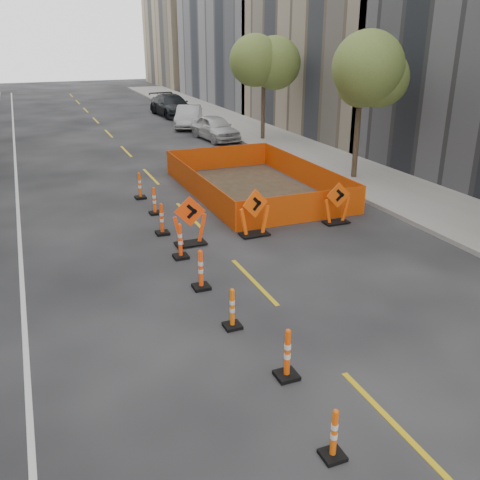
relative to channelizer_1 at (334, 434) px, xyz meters
name	(u,v)px	position (x,y,z in m)	size (l,w,h in m)	color
ground_plane	(331,360)	(1.38, 2.33, -0.46)	(140.00, 140.00, 0.00)	black
sidewalk_right	(365,177)	(10.38, 14.33, -0.39)	(4.00, 90.00, 0.15)	gray
bld_right_c	(373,19)	(18.38, 26.13, 6.54)	(12.00, 16.00, 14.00)	gray
bld_right_e	(204,16)	(18.38, 60.93, 7.54)	(12.00, 14.00, 16.00)	tan
tree_r_b	(361,76)	(9.78, 14.33, 4.06)	(2.80, 2.80, 5.95)	#382B1E
tree_r_c	(264,63)	(9.78, 24.33, 4.06)	(2.80, 2.80, 5.95)	#382B1E
channelizer_1	(334,434)	(0.00, 0.00, 0.00)	(0.36, 0.36, 0.92)	#DC4F09
channelizer_2	(287,354)	(0.27, 2.15, 0.08)	(0.42, 0.42, 1.08)	#DD4709
channelizer_3	(232,308)	(-0.02, 4.30, 0.03)	(0.39, 0.39, 0.98)	#E76109
channelizer_4	(201,269)	(-0.06, 6.46, 0.08)	(0.43, 0.43, 1.09)	#FF440A
channelizer_5	(180,241)	(0.01, 8.61, 0.08)	(0.43, 0.43, 1.09)	#FF400A
channelizer_6	(162,219)	(0.00, 10.76, 0.07)	(0.42, 0.42, 1.07)	#E83E09
channelizer_7	(154,201)	(0.27, 12.91, 0.05)	(0.40, 0.40, 1.02)	#F94B0A
channelizer_8	(140,185)	(0.20, 15.07, 0.08)	(0.42, 0.42, 1.08)	#DE4D09
chevron_sign_left	(190,221)	(0.59, 9.49, 0.34)	(1.07, 0.64, 1.61)	#F9400A
chevron_sign_center	(255,213)	(2.78, 9.49, 0.34)	(1.07, 0.64, 1.60)	#FF530A
chevron_sign_right	(337,203)	(5.91, 9.52, 0.28)	(0.99, 0.60, 1.49)	#D64609
safety_fence	(254,179)	(4.84, 14.33, 0.08)	(5.07, 8.63, 1.08)	#FF470D
parked_car_near	(215,128)	(7.19, 25.72, 0.27)	(1.74, 4.32, 1.47)	silver
parked_car_mid	(189,117)	(7.01, 30.73, 0.28)	(1.56, 4.48, 1.48)	#95959A
parked_car_far	(172,105)	(7.36, 36.39, 0.36)	(2.30, 5.65, 1.64)	black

